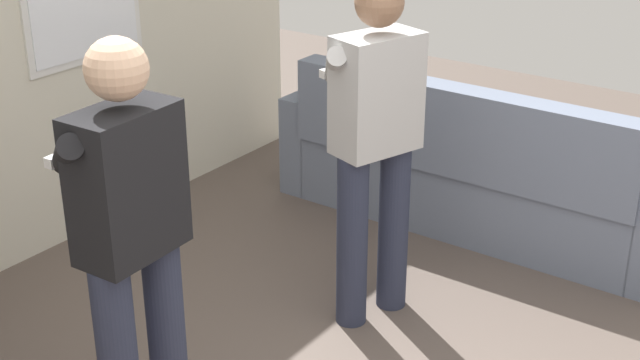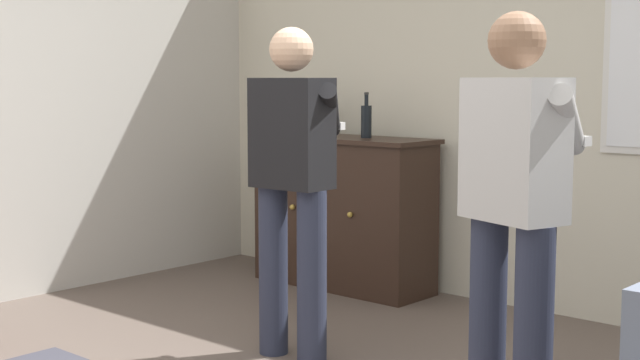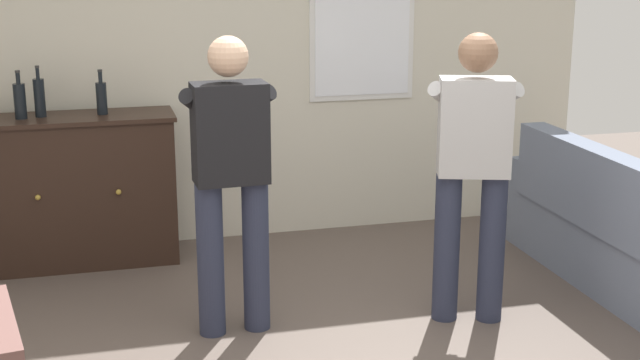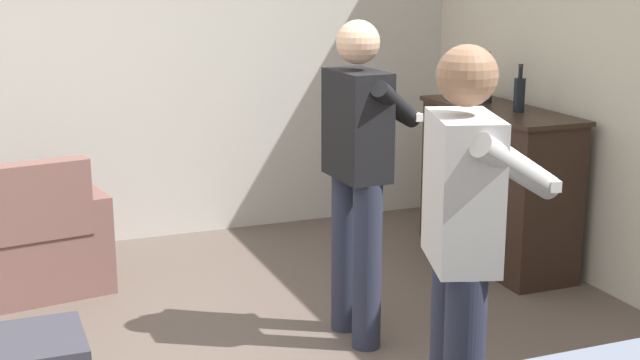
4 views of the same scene
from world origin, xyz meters
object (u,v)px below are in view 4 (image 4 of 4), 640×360
(person_standing_left, at_px, (359,166))
(sideboard_cabinet, at_px, (496,185))
(armchair, at_px, (29,247))
(bottle_liquor_amber, at_px, (487,83))
(person_standing_right, at_px, (463,248))
(bottle_spirits_clear, at_px, (473,83))
(bottle_wine_green, at_px, (519,94))

(person_standing_left, bearing_deg, sideboard_cabinet, 121.21)
(armchair, distance_m, bottle_liquor_amber, 3.11)
(bottle_liquor_amber, relative_size, person_standing_right, 0.20)
(sideboard_cabinet, bearing_deg, armchair, -99.63)
(armchair, bearing_deg, bottle_spirits_clear, 86.69)
(bottle_wine_green, bearing_deg, armchair, -103.12)
(sideboard_cabinet, height_order, person_standing_right, person_standing_right)
(bottle_wine_green, xyz_separation_m, person_standing_left, (0.64, -1.39, -0.21))
(bottle_liquor_amber, bearing_deg, bottle_spirits_clear, -162.66)
(bottle_wine_green, relative_size, bottle_liquor_amber, 0.89)
(sideboard_cabinet, bearing_deg, bottle_liquor_amber, 173.30)
(armchair, relative_size, bottle_spirits_clear, 3.05)
(sideboard_cabinet, xyz_separation_m, bottle_spirits_clear, (-0.33, -0.01, 0.64))
(bottle_liquor_amber, bearing_deg, armchair, -95.61)
(person_standing_left, bearing_deg, bottle_wine_green, 114.89)
(bottle_spirits_clear, xyz_separation_m, person_standing_left, (1.16, -1.36, -0.22))
(bottle_liquor_amber, bearing_deg, person_standing_left, -53.34)
(bottle_liquor_amber, height_order, person_standing_left, person_standing_left)
(person_standing_right, bearing_deg, bottle_wine_green, 141.86)
(bottle_spirits_clear, bearing_deg, bottle_wine_green, 2.87)
(armchair, relative_size, sideboard_cabinet, 0.73)
(sideboard_cabinet, relative_size, bottle_wine_green, 4.37)
(armchair, distance_m, bottle_spirits_clear, 3.06)
(bottle_spirits_clear, xyz_separation_m, person_standing_right, (2.52, -1.54, -0.22))
(sideboard_cabinet, distance_m, person_standing_left, 1.66)
(armchair, distance_m, person_standing_right, 3.09)
(sideboard_cabinet, bearing_deg, bottle_wine_green, 3.77)
(armchair, distance_m, sideboard_cabinet, 2.99)
(bottle_liquor_amber, bearing_deg, sideboard_cabinet, -6.70)
(bottle_spirits_clear, height_order, person_standing_left, person_standing_left)
(armchair, xyz_separation_m, person_standing_right, (2.69, 1.39, 0.65))
(armchair, bearing_deg, bottle_wine_green, 76.88)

